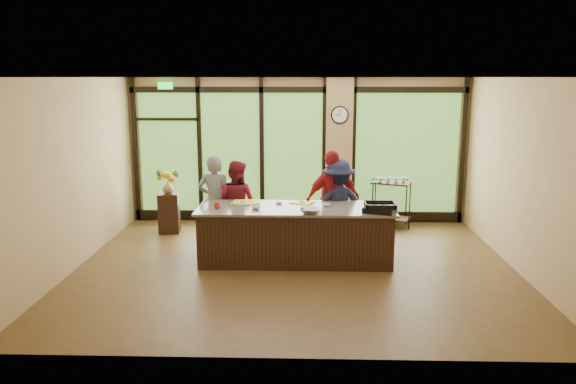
# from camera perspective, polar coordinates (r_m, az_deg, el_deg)

# --- Properties ---
(floor) EXTENTS (7.00, 7.00, 0.00)m
(floor) POSITION_cam_1_polar(r_m,az_deg,el_deg) (9.12, 0.73, -7.62)
(floor) COLOR #50371C
(floor) RESTS_ON ground
(ceiling) EXTENTS (7.00, 7.00, 0.00)m
(ceiling) POSITION_cam_1_polar(r_m,az_deg,el_deg) (8.61, 0.78, 11.58)
(ceiling) COLOR silver
(ceiling) RESTS_ON back_wall
(back_wall) EXTENTS (7.00, 0.00, 7.00)m
(back_wall) POSITION_cam_1_polar(r_m,az_deg,el_deg) (11.71, 1.01, 4.23)
(back_wall) COLOR tan
(back_wall) RESTS_ON floor
(left_wall) EXTENTS (0.00, 6.00, 6.00)m
(left_wall) POSITION_cam_1_polar(r_m,az_deg,el_deg) (9.47, -20.94, 1.70)
(left_wall) COLOR tan
(left_wall) RESTS_ON floor
(right_wall) EXTENTS (0.00, 6.00, 6.00)m
(right_wall) POSITION_cam_1_polar(r_m,az_deg,el_deg) (9.36, 22.71, 1.46)
(right_wall) COLOR tan
(right_wall) RESTS_ON floor
(window_wall) EXTENTS (6.90, 0.12, 3.00)m
(window_wall) POSITION_cam_1_polar(r_m,az_deg,el_deg) (11.68, 1.81, 3.68)
(window_wall) COLOR tan
(window_wall) RESTS_ON floor
(island_base) EXTENTS (3.10, 1.00, 0.88)m
(island_base) POSITION_cam_1_polar(r_m,az_deg,el_deg) (9.27, 0.77, -4.44)
(island_base) COLOR black
(island_base) RESTS_ON floor
(countertop) EXTENTS (3.20, 1.10, 0.04)m
(countertop) POSITION_cam_1_polar(r_m,az_deg,el_deg) (9.16, 0.77, -1.68)
(countertop) COLOR slate
(countertop) RESTS_ON island_base
(wall_clock) EXTENTS (0.36, 0.04, 0.36)m
(wall_clock) POSITION_cam_1_polar(r_m,az_deg,el_deg) (11.52, 5.28, 7.81)
(wall_clock) COLOR black
(wall_clock) RESTS_ON window_wall
(cook_left) EXTENTS (0.63, 0.43, 1.67)m
(cook_left) POSITION_cam_1_polar(r_m,az_deg,el_deg) (10.06, -7.44, -0.95)
(cook_left) COLOR slate
(cook_left) RESTS_ON floor
(cook_midleft) EXTENTS (0.93, 0.84, 1.56)m
(cook_midleft) POSITION_cam_1_polar(r_m,az_deg,el_deg) (10.08, -5.28, -1.18)
(cook_midleft) COLOR maroon
(cook_midleft) RESTS_ON floor
(cook_midright) EXTENTS (1.12, 0.79, 1.76)m
(cook_midright) POSITION_cam_1_polar(r_m,az_deg,el_deg) (9.85, 4.55, -0.87)
(cook_midright) COLOR maroon
(cook_midright) RESTS_ON floor
(cook_right) EXTENTS (1.15, 0.82, 1.61)m
(cook_right) POSITION_cam_1_polar(r_m,az_deg,el_deg) (9.86, 5.12, -1.34)
(cook_right) COLOR #171A33
(cook_right) RESTS_ON floor
(roasting_pan) EXTENTS (0.58, 0.52, 0.08)m
(roasting_pan) POSITION_cam_1_polar(r_m,az_deg,el_deg) (8.92, 9.29, -1.78)
(roasting_pan) COLOR black
(roasting_pan) RESTS_ON countertop
(mixing_bowl) EXTENTS (0.42, 0.42, 0.08)m
(mixing_bowl) POSITION_cam_1_polar(r_m,az_deg,el_deg) (8.74, 2.30, -1.91)
(mixing_bowl) COLOR silver
(mixing_bowl) RESTS_ON countertop
(cutting_board_left) EXTENTS (0.40, 0.32, 0.01)m
(cutting_board_left) POSITION_cam_1_polar(r_m,az_deg,el_deg) (9.45, -4.72, -1.14)
(cutting_board_left) COLOR #4A9235
(cutting_board_left) RESTS_ON countertop
(cutting_board_center) EXTENTS (0.45, 0.34, 0.01)m
(cutting_board_center) POSITION_cam_1_polar(r_m,az_deg,el_deg) (9.53, -4.18, -1.01)
(cutting_board_center) COLOR yellow
(cutting_board_center) RESTS_ON countertop
(cutting_board_right) EXTENTS (0.44, 0.40, 0.01)m
(cutting_board_right) POSITION_cam_1_polar(r_m,az_deg,el_deg) (9.46, 1.42, -1.08)
(cutting_board_right) COLOR yellow
(cutting_board_right) RESTS_ON countertop
(prep_bowl_near) EXTENTS (0.18, 0.18, 0.05)m
(prep_bowl_near) POSITION_cam_1_polar(r_m,az_deg,el_deg) (9.03, -3.29, -1.61)
(prep_bowl_near) COLOR silver
(prep_bowl_near) RESTS_ON countertop
(prep_bowl_mid) EXTENTS (0.15, 0.15, 0.04)m
(prep_bowl_mid) POSITION_cam_1_polar(r_m,az_deg,el_deg) (9.22, 3.92, -1.34)
(prep_bowl_mid) COLOR silver
(prep_bowl_mid) RESTS_ON countertop
(prep_bowl_far) EXTENTS (0.15, 0.15, 0.03)m
(prep_bowl_far) POSITION_cam_1_polar(r_m,az_deg,el_deg) (9.41, -0.91, -1.10)
(prep_bowl_far) COLOR silver
(prep_bowl_far) RESTS_ON countertop
(red_ramekin) EXTENTS (0.14, 0.14, 0.08)m
(red_ramekin) POSITION_cam_1_polar(r_m,az_deg,el_deg) (9.13, -7.20, -1.41)
(red_ramekin) COLOR red
(red_ramekin) RESTS_ON countertop
(flower_stand) EXTENTS (0.43, 0.43, 0.78)m
(flower_stand) POSITION_cam_1_polar(r_m,az_deg,el_deg) (11.25, -11.98, -2.08)
(flower_stand) COLOR black
(flower_stand) RESTS_ON floor
(flower_vase) EXTENTS (0.23, 0.23, 0.24)m
(flower_vase) POSITION_cam_1_polar(r_m,az_deg,el_deg) (11.14, -12.09, 0.47)
(flower_vase) COLOR #927A4F
(flower_vase) RESTS_ON flower_stand
(bar_cart) EXTENTS (0.86, 0.69, 1.03)m
(bar_cart) POSITION_cam_1_polar(r_m,az_deg,el_deg) (11.52, 10.42, -0.53)
(bar_cart) COLOR black
(bar_cart) RESTS_ON floor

